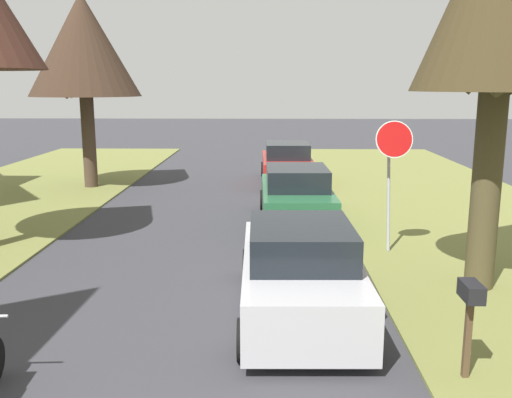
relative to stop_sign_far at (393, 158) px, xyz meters
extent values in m
cylinder|color=#9EA0A5|center=(0.00, 0.19, -1.01)|extent=(0.07, 0.49, 2.22)
cylinder|color=white|center=(0.00, -0.08, 0.41)|extent=(0.81, 0.17, 0.79)
cylinder|color=red|center=(0.00, -0.08, 0.41)|extent=(0.76, 0.18, 0.75)
cylinder|color=#4B4228|center=(1.20, -2.24, -0.33)|extent=(0.51, 0.51, 3.57)
cylinder|color=#4B4228|center=(1.04, -2.58, 2.13)|extent=(0.96, 0.61, 1.47)
cylinder|color=#4B4228|center=(0.77, -2.50, 1.82)|extent=(0.78, 1.09, 0.91)
cylinder|color=#4B4228|center=(1.36, -1.77, 2.08)|extent=(1.18, 0.59, 1.40)
cylinder|color=#49372A|center=(-9.24, 7.93, -0.48)|extent=(0.48, 0.48, 3.27)
cone|color=#3A291E|center=(-9.24, 7.93, 2.94)|extent=(3.90, 3.90, 3.57)
cylinder|color=#49372A|center=(-9.66, 8.20, 1.52)|extent=(0.79, 1.07, 0.91)
cylinder|color=#49372A|center=(-8.85, 8.45, 1.76)|extent=(1.30, 1.05, 1.37)
cylinder|color=#49372A|center=(-9.35, 8.61, 1.65)|extent=(1.52, 0.46, 1.17)
cube|color=#BCBCC1|center=(-2.19, -3.43, -1.58)|extent=(1.92, 4.44, 0.85)
cube|color=black|center=(-2.19, -3.65, -0.87)|extent=(1.65, 2.06, 0.56)
cylinder|color=black|center=(-3.10, -1.80, -1.87)|extent=(0.21, 0.60, 0.60)
cylinder|color=black|center=(-1.36, -1.76, -1.87)|extent=(0.21, 0.60, 0.60)
cylinder|color=black|center=(-3.03, -5.10, -1.87)|extent=(0.21, 0.60, 0.60)
cylinder|color=black|center=(-1.29, -5.06, -1.87)|extent=(0.21, 0.60, 0.60)
cube|color=#28663D|center=(-1.96, 2.77, -1.58)|extent=(1.92, 4.44, 0.85)
cube|color=black|center=(-1.95, 2.55, -0.87)|extent=(1.65, 2.06, 0.56)
cylinder|color=black|center=(-2.86, 4.40, -1.87)|extent=(0.21, 0.60, 0.60)
cylinder|color=black|center=(-1.12, 4.44, -1.87)|extent=(0.21, 0.60, 0.60)
cylinder|color=black|center=(-2.79, 1.11, -1.87)|extent=(0.21, 0.60, 0.60)
cylinder|color=black|center=(-1.05, 1.14, -1.87)|extent=(0.21, 0.60, 0.60)
cube|color=red|center=(-2.02, 9.08, -1.58)|extent=(1.92, 4.44, 0.85)
cube|color=black|center=(-2.01, 8.86, -0.87)|extent=(1.65, 2.06, 0.56)
cylinder|color=black|center=(-2.92, 10.71, -1.87)|extent=(0.21, 0.60, 0.60)
cylinder|color=black|center=(-1.18, 10.75, -1.87)|extent=(0.21, 0.60, 0.60)
cylinder|color=black|center=(-2.85, 7.41, -1.87)|extent=(0.21, 0.60, 0.60)
cylinder|color=black|center=(-1.11, 7.45, -1.87)|extent=(0.21, 0.60, 0.60)
cube|color=brown|center=(-0.17, -5.56, -1.59)|extent=(0.08, 0.08, 1.05)
cube|color=black|center=(-0.17, -5.56, -0.96)|extent=(0.22, 0.44, 0.22)
camera|label=1|loc=(-2.70, -12.23, 1.58)|focal=39.31mm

